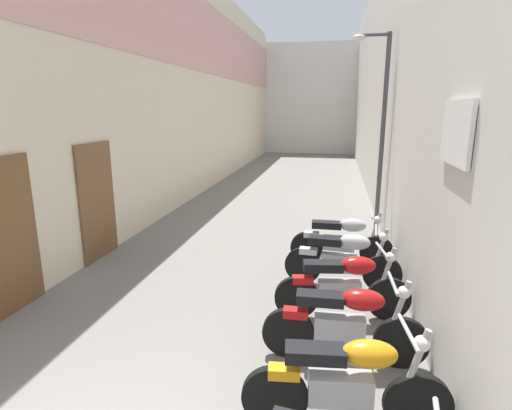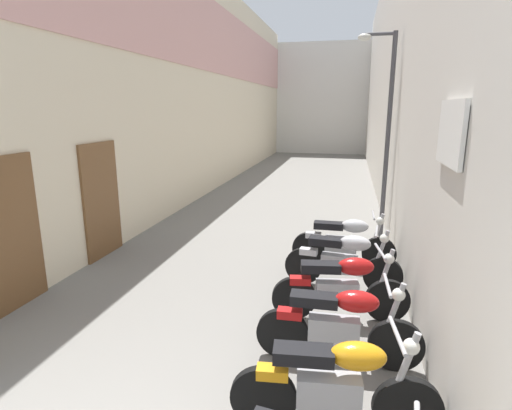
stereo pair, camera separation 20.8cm
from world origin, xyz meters
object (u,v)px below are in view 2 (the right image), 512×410
motorcycle_second (336,383)px  motorcycle_fourth (342,286)px  motorcycle_third (339,323)px  motorcycle_sixth (344,240)px  motorcycle_fifth (343,259)px  street_lamp (384,121)px

motorcycle_second → motorcycle_fourth: bearing=90.0°
motorcycle_second → motorcycle_third: (0.00, 1.03, 0.00)m
motorcycle_second → motorcycle_sixth: 3.98m
motorcycle_second → motorcycle_sixth: (0.00, 3.98, 0.00)m
motorcycle_third → motorcycle_fourth: (-0.00, 0.99, 0.00)m
motorcycle_third → motorcycle_fifth: size_ratio=1.00×
motorcycle_third → motorcycle_sixth: size_ratio=1.00×
motorcycle_second → motorcycle_fourth: same height
motorcycle_sixth → motorcycle_third: bearing=-90.0°
motorcycle_second → street_lamp: size_ratio=0.43×
motorcycle_second → motorcycle_fourth: (-0.00, 2.02, 0.00)m
street_lamp → motorcycle_sixth: bearing=-108.9°
motorcycle_fifth → motorcycle_second: bearing=-90.0°
motorcycle_second → street_lamp: street_lamp is taller
motorcycle_second → motorcycle_sixth: same height
motorcycle_fourth → motorcycle_fifth: same height
motorcycle_second → motorcycle_sixth: size_ratio=1.00×
motorcycle_sixth → street_lamp: size_ratio=0.43×
motorcycle_fourth → motorcycle_fifth: (0.00, 1.01, 0.00)m
motorcycle_fourth → motorcycle_sixth: (0.00, 1.96, 0.00)m
motorcycle_third → street_lamp: street_lamp is taller
motorcycle_fourth → street_lamp: (0.69, 3.98, 2.06)m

